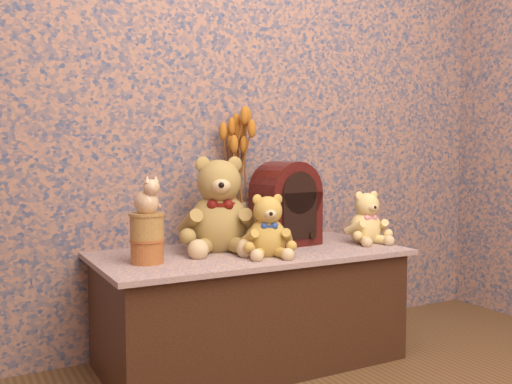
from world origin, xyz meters
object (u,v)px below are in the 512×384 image
teddy_large (219,200)px  teddy_medium (267,223)px  cathedral_radio (286,203)px  biscuit_tin_lower (147,251)px  teddy_small (366,215)px  cat_figurine (146,194)px  ceramic_vase (235,223)px

teddy_large → teddy_medium: 0.24m
cathedral_radio → biscuit_tin_lower: 0.67m
teddy_small → cat_figurine: cat_figurine is taller
teddy_large → cat_figurine: teddy_large is taller
teddy_medium → ceramic_vase: bearing=104.4°
teddy_medium → cathedral_radio: size_ratio=0.71×
ceramic_vase → cat_figurine: cat_figurine is taller
cathedral_radio → ceramic_vase: (-0.17, 0.14, -0.09)m
teddy_small → ceramic_vase: size_ratio=1.37×
ceramic_vase → teddy_small: bearing=-27.3°
teddy_medium → cathedral_radio: bearing=62.8°
teddy_large → cathedral_radio: teddy_large is taller
cathedral_radio → cat_figurine: size_ratio=2.58×
teddy_large → cat_figurine: (-0.34, -0.12, 0.04)m
teddy_medium → teddy_small: teddy_medium is taller
teddy_small → cathedral_radio: 0.36m
ceramic_vase → biscuit_tin_lower: size_ratio=1.51×
teddy_small → ceramic_vase: 0.57m
teddy_medium → teddy_large: bearing=138.6°
teddy_large → ceramic_vase: teddy_large is taller
ceramic_vase → teddy_large: bearing=-136.5°
teddy_medium → biscuit_tin_lower: (-0.45, 0.07, -0.08)m
teddy_large → biscuit_tin_lower: teddy_large is taller
cathedral_radio → cat_figurine: cathedral_radio is taller
cathedral_radio → cat_figurine: bearing=-176.1°
biscuit_tin_lower → cat_figurine: cat_figurine is taller
teddy_large → biscuit_tin_lower: bearing=-139.9°
cat_figurine → teddy_small: bearing=-15.7°
teddy_large → teddy_small: (0.64, -0.13, -0.08)m
cathedral_radio → teddy_large: bearing=172.4°
teddy_large → teddy_small: teddy_large is taller
teddy_large → ceramic_vase: size_ratio=2.29×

